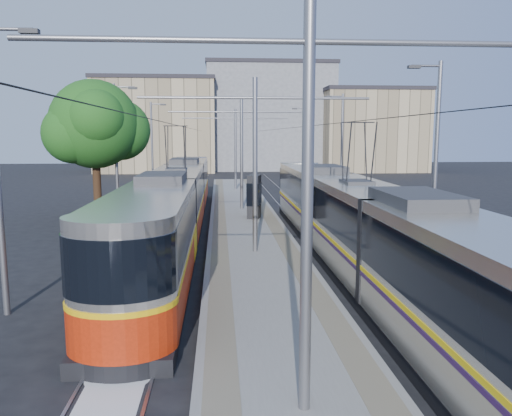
{
  "coord_description": "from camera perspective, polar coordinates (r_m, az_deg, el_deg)",
  "views": [
    {
      "loc": [
        -1.44,
        -12.07,
        5.04
      ],
      "look_at": [
        0.29,
        11.39,
        1.6
      ],
      "focal_mm": 35.0,
      "sensor_mm": 36.0,
      "label": 1
    }
  ],
  "objects": [
    {
      "name": "tactile_strip_right",
      "position": [
        29.59,
        1.44,
        -0.89
      ],
      "size": [
        0.7,
        50.0,
        0.01
      ],
      "primitive_type": "cube",
      "color": "gray",
      "rests_on": "platform"
    },
    {
      "name": "platform",
      "position": [
        29.51,
        -1.36,
        -1.22
      ],
      "size": [
        4.0,
        50.0,
        0.3
      ],
      "primitive_type": "cube",
      "color": "gray",
      "rests_on": "ground"
    },
    {
      "name": "tree",
      "position": [
        30.98,
        -17.28,
        8.93
      ],
      "size": [
        5.67,
        5.24,
        8.24
      ],
      "color": "#382314",
      "rests_on": "ground"
    },
    {
      "name": "building_centre",
      "position": [
        76.47,
        1.39,
        10.28
      ],
      "size": [
        18.36,
        14.28,
        15.3
      ],
      "color": "gray",
      "rests_on": "ground"
    },
    {
      "name": "shelter",
      "position": [
        28.67,
        -0.21,
        1.43
      ],
      "size": [
        0.95,
        1.26,
        2.48
      ],
      "rotation": [
        0.0,
        0.0,
        -0.25
      ],
      "color": "black",
      "rests_on": "platform"
    },
    {
      "name": "street_lamps",
      "position": [
        33.11,
        -1.73,
        6.83
      ],
      "size": [
        15.18,
        38.22,
        8.0
      ],
      "color": "slate",
      "rests_on": "ground"
    },
    {
      "name": "tactile_strip_left",
      "position": [
        29.45,
        -4.18,
        -0.95
      ],
      "size": [
        0.7,
        50.0,
        0.01
      ],
      "primitive_type": "cube",
      "color": "gray",
      "rests_on": "platform"
    },
    {
      "name": "catenary",
      "position": [
        26.27,
        -1.08,
        7.19
      ],
      "size": [
        9.2,
        70.0,
        7.0
      ],
      "color": "slate",
      "rests_on": "platform"
    },
    {
      "name": "ground",
      "position": [
        13.16,
        2.48,
        -14.21
      ],
      "size": [
        160.0,
        160.0,
        0.0
      ],
      "primitive_type": "plane",
      "color": "black",
      "rests_on": "ground"
    },
    {
      "name": "rails",
      "position": [
        29.53,
        -1.36,
        -1.48
      ],
      "size": [
        8.71,
        70.0,
        0.03
      ],
      "color": "gray",
      "rests_on": "ground"
    },
    {
      "name": "building_left",
      "position": [
        72.59,
        -11.14,
        9.25
      ],
      "size": [
        16.32,
        12.24,
        12.79
      ],
      "color": "tan",
      "rests_on": "ground"
    },
    {
      "name": "tram_right",
      "position": [
        18.93,
        11.3,
        -1.52
      ],
      "size": [
        2.43,
        28.44,
        5.5
      ],
      "color": "black",
      "rests_on": "ground"
    },
    {
      "name": "tram_left",
      "position": [
        25.7,
        -9.0,
        0.76
      ],
      "size": [
        2.43,
        31.36,
        5.5
      ],
      "color": "black",
      "rests_on": "ground"
    },
    {
      "name": "track_arrow",
      "position": [
        10.59,
        -16.5,
        -20.42
      ],
      "size": [
        1.2,
        5.0,
        0.01
      ],
      "primitive_type": "cube",
      "color": "silver",
      "rests_on": "ground"
    },
    {
      "name": "building_right",
      "position": [
        73.28,
        12.94,
        8.66
      ],
      "size": [
        14.28,
        10.2,
        11.46
      ],
      "color": "tan",
      "rests_on": "ground"
    }
  ]
}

